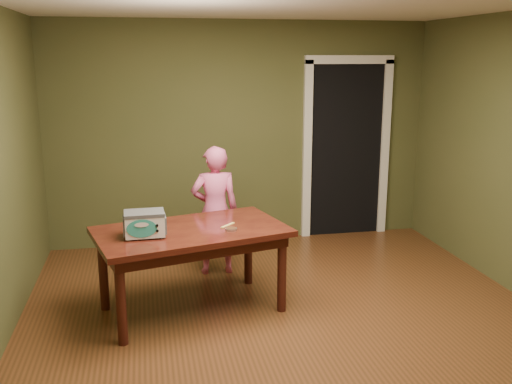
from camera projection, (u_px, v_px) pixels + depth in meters
floor at (295, 333)px, 4.63m from camera, size 5.00×5.00×0.00m
room_shell at (298, 123)px, 4.23m from camera, size 4.52×5.02×2.61m
doorway at (338, 147)px, 7.28m from camera, size 1.10×0.66×2.25m
dining_table at (191, 240)px, 4.90m from camera, size 1.77×1.27×0.75m
toy_oven at (144, 223)px, 4.65m from camera, size 0.35×0.24×0.21m
baking_pan at (231, 229)px, 4.83m from camera, size 0.10×0.10×0.02m
spatula at (228, 225)px, 4.97m from camera, size 0.14×0.15×0.01m
child at (215, 210)px, 5.79m from camera, size 0.49×0.32×1.33m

